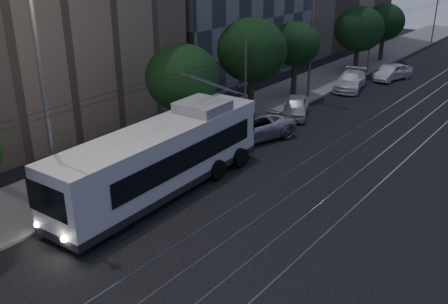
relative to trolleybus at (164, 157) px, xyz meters
name	(u,v)px	position (x,y,z in m)	size (l,w,h in m)	color
ground	(212,217)	(3.53, -0.67, -1.81)	(120.00, 120.00, 0.00)	black
sidewalk	(293,92)	(-3.97, 19.33, -1.73)	(5.00, 90.00, 0.15)	slate
tram_rails	(414,116)	(6.03, 19.33, -1.80)	(4.52, 90.00, 0.02)	#95959D
overhead_wires	(324,55)	(-1.45, 19.33, 1.66)	(2.23, 90.00, 6.00)	black
trolleybus	(164,157)	(0.00, 0.00, 0.00)	(3.28, 13.18, 5.63)	silver
pickup_silver	(248,127)	(-0.77, 8.32, -0.96)	(2.79, 6.06, 1.68)	#B0B1B8
car_white_a	(296,107)	(-0.77, 14.20, -1.09)	(1.68, 4.17, 1.42)	silver
car_white_b	(350,81)	(-0.77, 23.33, -1.06)	(2.08, 5.11, 1.48)	silver
car_white_c	(388,73)	(0.62, 28.33, -1.18)	(1.33, 3.82, 1.26)	silver
car_white_d	(392,72)	(0.83, 28.83, -1.09)	(1.69, 4.19, 1.43)	silver
tree_1	(183,78)	(-3.47, 5.33, 2.36)	(4.38, 4.38, 6.15)	black
tree_2	(252,50)	(-3.22, 12.09, 2.94)	(4.79, 4.79, 6.92)	black
tree_3	(296,44)	(-3.47, 18.50, 2.39)	(3.81, 3.81, 5.94)	black
tree_4	(359,29)	(-2.97, 29.33, 2.28)	(4.64, 4.64, 6.19)	black
tree_5	(385,22)	(-2.97, 35.69, 2.27)	(4.05, 4.05, 5.92)	black
streetlamp_near	(47,71)	(-1.24, -4.93, 5.02)	(2.73, 0.44, 11.48)	#5C5C5F
streetlamp_far	(317,31)	(-1.88, 18.73, 3.52)	(2.15, 0.44, 8.72)	#5C5C5F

